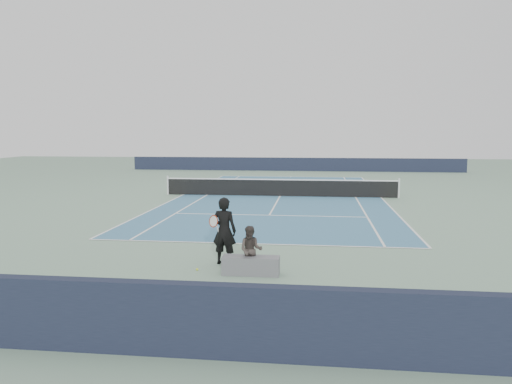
# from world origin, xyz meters

# --- Properties ---
(ground) EXTENTS (80.00, 80.00, 0.00)m
(ground) POSITION_xyz_m (0.00, 0.00, 0.00)
(ground) COLOR gray
(court_surface) EXTENTS (10.97, 23.77, 0.01)m
(court_surface) POSITION_xyz_m (0.00, 0.00, 0.01)
(court_surface) COLOR teal
(court_surface) RESTS_ON ground
(tennis_net) EXTENTS (12.90, 0.10, 1.07)m
(tennis_net) POSITION_xyz_m (0.00, 0.00, 0.50)
(tennis_net) COLOR silver
(tennis_net) RESTS_ON ground
(windscreen_far) EXTENTS (30.00, 0.25, 1.20)m
(windscreen_far) POSITION_xyz_m (0.00, 17.88, 0.60)
(windscreen_far) COLOR black
(windscreen_far) RESTS_ON ground
(windscreen_near) EXTENTS (30.00, 0.25, 1.20)m
(windscreen_near) POSITION_xyz_m (0.00, -19.88, 0.60)
(windscreen_near) COLOR black
(windscreen_near) RESTS_ON ground
(tennis_player) EXTENTS (0.83, 0.59, 1.83)m
(tennis_player) POSITION_xyz_m (-0.48, -14.33, 0.92)
(tennis_player) COLOR black
(tennis_player) RESTS_ON ground
(tennis_ball) EXTENTS (0.06, 0.06, 0.06)m
(tennis_ball) POSITION_xyz_m (-1.06, -15.06, 0.03)
(tennis_ball) COLOR #CEE22E
(tennis_ball) RESTS_ON ground
(spectator_bench) EXTENTS (1.43, 0.48, 1.24)m
(spectator_bench) POSITION_xyz_m (0.36, -15.23, 0.44)
(spectator_bench) COLOR slate
(spectator_bench) RESTS_ON ground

